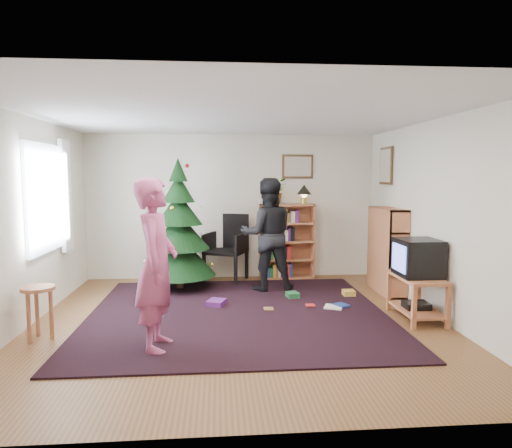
{
  "coord_description": "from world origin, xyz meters",
  "views": [
    {
      "loc": [
        -0.24,
        -5.48,
        1.78
      ],
      "look_at": [
        0.3,
        1.0,
        1.1
      ],
      "focal_mm": 32.0,
      "sensor_mm": 36.0,
      "label": 1
    }
  ],
  "objects": [
    {
      "name": "ceiling",
      "position": [
        0.0,
        0.0,
        2.5
      ],
      "size": [
        5.0,
        5.0,
        0.0
      ],
      "primitive_type": "plane",
      "rotation": [
        3.14,
        0.0,
        0.0
      ],
      "color": "white",
      "rests_on": "wall_back"
    },
    {
      "name": "wall_front",
      "position": [
        0.0,
        -2.5,
        1.25
      ],
      "size": [
        5.0,
        0.02,
        2.5
      ],
      "primitive_type": "cube",
      "color": "silver",
      "rests_on": "floor"
    },
    {
      "name": "tv_stand",
      "position": [
        2.22,
        -0.1,
        0.32
      ],
      "size": [
        0.47,
        0.85,
        0.55
      ],
      "color": "#C16E44",
      "rests_on": "floor"
    },
    {
      "name": "window_pane",
      "position": [
        -2.47,
        0.6,
        1.5
      ],
      "size": [
        0.04,
        1.2,
        1.4
      ],
      "primitive_type": "cube",
      "color": "silver",
      "rests_on": "wall_left"
    },
    {
      "name": "person_by_chair",
      "position": [
        0.51,
        1.51,
        0.88
      ],
      "size": [
        0.87,
        0.69,
        1.76
      ],
      "primitive_type": "imported",
      "rotation": [
        0.0,
        0.0,
        3.17
      ],
      "color": "black",
      "rests_on": "rug"
    },
    {
      "name": "wall_right",
      "position": [
        2.5,
        0.0,
        1.25
      ],
      "size": [
        0.02,
        5.0,
        2.5
      ],
      "primitive_type": "cube",
      "color": "silver",
      "rests_on": "floor"
    },
    {
      "name": "floor_clutter",
      "position": [
        0.91,
        0.63,
        0.04
      ],
      "size": [
        2.16,
        0.82,
        0.08
      ],
      "color": "#A51E19",
      "rests_on": "rug"
    },
    {
      "name": "wall_back",
      "position": [
        0.0,
        2.5,
        1.25
      ],
      "size": [
        5.0,
        0.02,
        2.5
      ],
      "primitive_type": "cube",
      "color": "silver",
      "rests_on": "floor"
    },
    {
      "name": "curtain",
      "position": [
        -2.43,
        1.3,
        1.5
      ],
      "size": [
        0.06,
        0.35,
        1.6
      ],
      "primitive_type": "cube",
      "color": "white",
      "rests_on": "wall_left"
    },
    {
      "name": "bookshelf_back",
      "position": [
        0.95,
        2.34,
        0.66
      ],
      "size": [
        0.95,
        0.3,
        1.3
      ],
      "color": "#C16E44",
      "rests_on": "floor"
    },
    {
      "name": "wall_left",
      "position": [
        -2.5,
        0.0,
        1.25
      ],
      "size": [
        0.02,
        5.0,
        2.5
      ],
      "primitive_type": "cube",
      "color": "silver",
      "rests_on": "floor"
    },
    {
      "name": "stool",
      "position": [
        -2.2,
        -0.46,
        0.46
      ],
      "size": [
        0.36,
        0.36,
        0.59
      ],
      "color": "#C16E44",
      "rests_on": "floor"
    },
    {
      "name": "person_standing",
      "position": [
        -0.87,
        -0.83,
        0.88
      ],
      "size": [
        0.46,
        0.67,
        1.77
      ],
      "primitive_type": "imported",
      "rotation": [
        0.0,
        0.0,
        1.51
      ],
      "color": "#A9436E",
      "rests_on": "rug"
    },
    {
      "name": "crt_tv",
      "position": [
        2.22,
        -0.1,
        0.78
      ],
      "size": [
        0.49,
        0.53,
        0.46
      ],
      "color": "black",
      "rests_on": "tv_stand"
    },
    {
      "name": "christmas_tree",
      "position": [
        -0.86,
        1.7,
        0.86
      ],
      "size": [
        1.14,
        1.14,
        2.07
      ],
      "rotation": [
        0.0,
        0.0,
        -0.4
      ],
      "color": "#3F2816",
      "rests_on": "rug"
    },
    {
      "name": "armchair",
      "position": [
        -0.12,
        2.33,
        0.62
      ],
      "size": [
        0.81,
        0.83,
        1.13
      ],
      "rotation": [
        0.0,
        0.0,
        -0.39
      ],
      "color": "black",
      "rests_on": "rug"
    },
    {
      "name": "potted_plant",
      "position": [
        0.75,
        2.34,
        1.53
      ],
      "size": [
        0.43,
        0.38,
        0.45
      ],
      "primitive_type": "imported",
      "rotation": [
        0.0,
        0.0,
        -0.08
      ],
      "color": "gray",
      "rests_on": "bookshelf_back"
    },
    {
      "name": "bookshelf_right",
      "position": [
        2.34,
        1.25,
        0.66
      ],
      "size": [
        0.3,
        0.95,
        1.3
      ],
      "rotation": [
        0.0,
        0.0,
        1.57
      ],
      "color": "#C16E44",
      "rests_on": "floor"
    },
    {
      "name": "table_lamp",
      "position": [
        1.25,
        2.34,
        1.53
      ],
      "size": [
        0.25,
        0.25,
        0.34
      ],
      "color": "#A57F33",
      "rests_on": "bookshelf_back"
    },
    {
      "name": "picture_back",
      "position": [
        1.15,
        2.48,
        1.95
      ],
      "size": [
        0.55,
        0.03,
        0.42
      ],
      "color": "#4C3319",
      "rests_on": "wall_back"
    },
    {
      "name": "rug",
      "position": [
        0.0,
        0.3,
        0.01
      ],
      "size": [
        3.8,
        3.6,
        0.02
      ],
      "primitive_type": "cube",
      "color": "black",
      "rests_on": "floor"
    },
    {
      "name": "picture_right",
      "position": [
        2.48,
        1.75,
        1.95
      ],
      "size": [
        0.03,
        0.5,
        0.6
      ],
      "color": "#4C3319",
      "rests_on": "wall_right"
    },
    {
      "name": "floor",
      "position": [
        0.0,
        0.0,
        0.0
      ],
      "size": [
        5.0,
        5.0,
        0.0
      ],
      "primitive_type": "plane",
      "color": "brown",
      "rests_on": "ground"
    }
  ]
}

